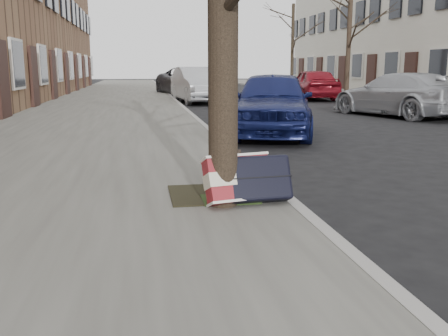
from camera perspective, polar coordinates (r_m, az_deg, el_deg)
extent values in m
cube|color=slate|center=(18.81, -12.73, 7.04)|extent=(5.00, 70.00, 0.12)
cube|color=slate|center=(21.53, 19.77, 7.18)|extent=(4.00, 70.00, 0.12)
cube|color=black|center=(5.15, -1.44, -2.98)|extent=(0.85, 0.85, 0.02)
cube|color=maroon|center=(4.75, 1.59, -1.31)|extent=(0.68, 0.47, 0.48)
cube|color=black|center=(4.80, 3.94, -1.20)|extent=(0.64, 0.41, 0.48)
imported|color=#111849|center=(10.65, 5.56, 7.46)|extent=(2.70, 4.29, 1.36)
imported|color=#B0B3B8|center=(20.37, -2.99, 9.47)|extent=(1.96, 4.47, 1.43)
imported|color=#343338|center=(25.32, -3.96, 9.84)|extent=(3.40, 5.53, 1.43)
imported|color=#9D9FA4|center=(15.48, 19.32, 7.92)|extent=(3.00, 4.69, 1.26)
imported|color=maroon|center=(22.60, 10.07, 9.42)|extent=(1.86, 4.09, 1.36)
cylinder|color=black|center=(25.09, 14.09, 14.22)|extent=(0.22, 0.22, 5.31)
cylinder|color=black|center=(33.46, 7.83, 13.64)|extent=(0.20, 0.20, 5.27)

